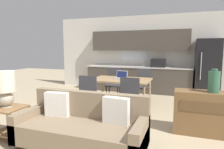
# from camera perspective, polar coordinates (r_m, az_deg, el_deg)

# --- Properties ---
(ground_plane) EXTENTS (20.00, 20.00, 0.00)m
(ground_plane) POSITION_cam_1_polar(r_m,az_deg,el_deg) (3.36, -9.44, -19.48)
(ground_plane) COLOR tan
(wall_back) EXTENTS (6.40, 0.07, 2.70)m
(wall_back) POSITION_cam_1_polar(r_m,az_deg,el_deg) (7.40, 7.94, 6.02)
(wall_back) COLOR silver
(wall_back) RESTS_ON ground_plane
(kitchen_counter) EXTENTS (3.64, 0.65, 2.15)m
(kitchen_counter) POSITION_cam_1_polar(r_m,az_deg,el_deg) (7.13, 7.50, 1.88)
(kitchen_counter) COLOR #4C443D
(kitchen_counter) RESTS_ON ground_plane
(refrigerator) EXTENTS (0.72, 0.70, 1.82)m
(refrigerator) POSITION_cam_1_polar(r_m,az_deg,el_deg) (6.93, 25.56, 1.64)
(refrigerator) COLOR black
(refrigerator) RESTS_ON ground_plane
(dining_table) EXTENTS (1.47, 0.96, 0.75)m
(dining_table) POSITION_cam_1_polar(r_m,az_deg,el_deg) (5.08, 2.50, -1.98)
(dining_table) COLOR tan
(dining_table) RESTS_ON ground_plane
(couch) EXTENTS (1.96, 0.80, 0.83)m
(couch) POSITION_cam_1_polar(r_m,az_deg,el_deg) (3.19, -8.40, -14.53)
(couch) COLOR #3D2D1E
(couch) RESTS_ON ground_plane
(side_table) EXTENTS (0.49, 0.49, 0.54)m
(side_table) POSITION_cam_1_polar(r_m,az_deg,el_deg) (3.86, -27.37, -10.78)
(side_table) COLOR olive
(side_table) RESTS_ON ground_plane
(table_lamp) EXTENTS (0.32, 0.32, 0.61)m
(table_lamp) POSITION_cam_1_polar(r_m,az_deg,el_deg) (3.77, -28.16, -3.08)
(table_lamp) COLOR #B2A893
(table_lamp) RESTS_ON side_table
(credenza) EXTENTS (0.92, 0.41, 0.77)m
(credenza) POSITION_cam_1_polar(r_m,az_deg,el_deg) (3.94, 24.06, -9.91)
(credenza) COLOR brown
(credenza) RESTS_ON ground_plane
(vase) EXTENTS (0.19, 0.19, 0.40)m
(vase) POSITION_cam_1_polar(r_m,az_deg,el_deg) (3.81, 27.11, -1.81)
(vase) COLOR #336047
(vase) RESTS_ON credenza
(dining_chair_far_left) EXTENTS (0.46, 0.46, 0.94)m
(dining_chair_far_left) POSITION_cam_1_polar(r_m,az_deg,el_deg) (6.07, 0.52, -2.20)
(dining_chair_far_left) COLOR #38383D
(dining_chair_far_left) RESTS_ON ground_plane
(dining_chair_near_left) EXTENTS (0.47, 0.47, 0.94)m
(dining_chair_near_left) POSITION_cam_1_polar(r_m,az_deg,el_deg) (4.50, -6.41, -5.62)
(dining_chair_near_left) COLOR #38383D
(dining_chair_near_left) RESTS_ON ground_plane
(dining_chair_far_right) EXTENTS (0.47, 0.47, 0.94)m
(dining_chair_far_right) POSITION_cam_1_polar(r_m,az_deg,el_deg) (5.79, 9.22, -2.76)
(dining_chair_far_right) COLOR #38383D
(dining_chair_far_right) RESTS_ON ground_plane
(dining_chair_near_right) EXTENTS (0.42, 0.42, 0.94)m
(dining_chair_near_right) POSITION_cam_1_polar(r_m,az_deg,el_deg) (4.23, 5.42, -6.44)
(dining_chair_near_right) COLOR #38383D
(dining_chair_near_right) RESTS_ON ground_plane
(laptop) EXTENTS (0.37, 0.32, 0.20)m
(laptop) POSITION_cam_1_polar(r_m,az_deg,el_deg) (5.15, 2.50, -0.62)
(laptop) COLOR #B7BABC
(laptop) RESTS_ON dining_table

